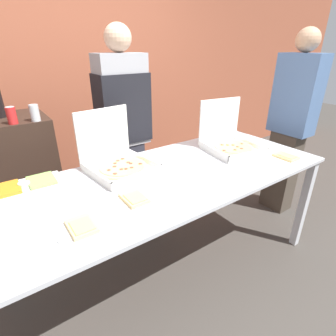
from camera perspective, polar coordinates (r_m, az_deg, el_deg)
The scene contains 14 objects.
ground_plane at distance 2.32m, azimuth 0.00°, elevation -20.84°, with size 16.00×16.00×0.00m, color #423D38.
brick_wall_behind at distance 3.17m, azimuth -19.07°, elevation 19.05°, with size 10.00×0.06×2.80m.
buffet_table at distance 1.84m, azimuth 0.00°, elevation -3.90°, with size 2.36×0.95×0.86m.
pizza_box_near_left at distance 2.28m, azimuth 13.20°, elevation 5.70°, with size 0.46×0.47×0.40m.
pizza_box_far_left at distance 1.88m, azimuth -11.00°, elevation 1.76°, with size 0.46×0.47×0.41m.
paper_plate_front_left at distance 1.51m, azimuth -7.34°, elevation -6.68°, with size 0.21×0.21×0.03m.
paper_plate_front_center at distance 2.25m, azimuth 24.29°, elevation 2.17°, with size 0.25×0.25×0.03m.
paper_plate_front_right at distance 1.36m, azimuth -18.25°, elevation -12.14°, with size 0.26×0.26×0.03m.
veggie_tray at distance 1.82m, azimuth -28.71°, elevation -3.68°, with size 0.44×0.23×0.05m.
sideboard_podium at distance 2.64m, azimuth -28.99°, elevation -2.70°, with size 0.57×0.56×1.15m.
soda_can_silver at distance 2.23m, azimuth -27.04°, elevation 10.65°, with size 0.07×0.07×0.12m.
soda_can_colored at distance 2.23m, azimuth -30.90°, elevation 9.80°, with size 0.07×0.07×0.12m.
person_server_vest at distance 2.33m, azimuth -9.53°, elevation 9.04°, with size 0.42×0.24×1.83m.
person_guest_plaid at distance 2.91m, azimuth 25.16°, elevation 8.61°, with size 0.22×0.40×1.82m.
Camera 1 is at (-0.93, -1.32, 1.67)m, focal length 28.00 mm.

